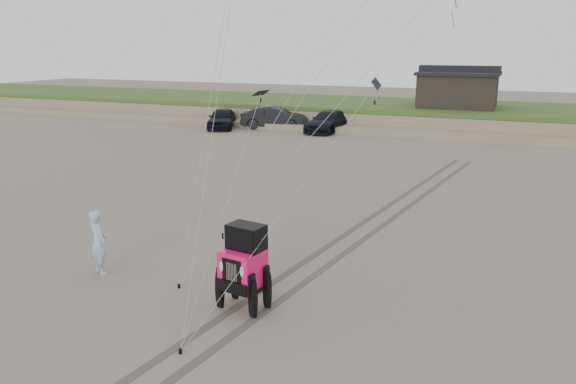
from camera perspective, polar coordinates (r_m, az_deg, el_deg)
name	(u,v)px	position (r m, az deg, el deg)	size (l,w,h in m)	color
ground	(208,312)	(15.02, -8.14, -11.99)	(160.00, 160.00, 0.00)	#6B6054
dune_ridge	(432,116)	(49.81, 14.45, 7.49)	(160.00, 14.25, 1.73)	#7A6B54
cabin	(458,88)	(48.84, 16.90, 10.04)	(6.40, 5.40, 3.35)	black
truck_a	(222,118)	(46.96, -6.73, 7.45)	(1.98, 4.92, 1.68)	black
truck_b	(275,118)	(46.61, -1.37, 7.56)	(1.89, 5.43, 1.79)	black
truck_c	(328,121)	(44.99, 4.11, 7.16)	(2.27, 5.57, 1.62)	black
jeep	(243,276)	(14.76, -4.57, -8.51)	(2.09, 4.85, 1.81)	#FF1166
man	(98,242)	(17.77, -18.70, -4.85)	(0.73, 0.48, 1.99)	#89A7D4
stake_main	(179,286)	(16.50, -11.02, -9.36)	(0.08, 0.08, 0.12)	black
stake_aux	(180,351)	(13.30, -10.88, -15.60)	(0.08, 0.08, 0.12)	black
tire_tracks	(364,230)	(21.18, 7.72, -3.88)	(5.22, 29.74, 0.01)	#4C443D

